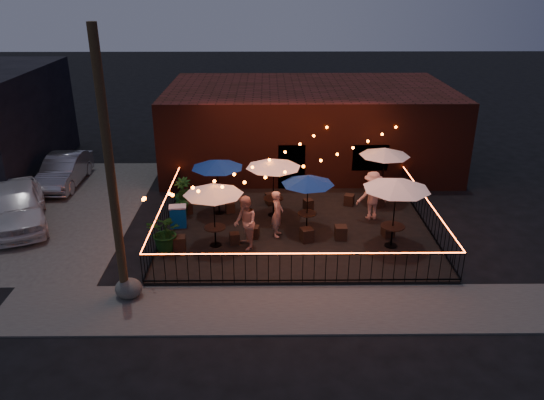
% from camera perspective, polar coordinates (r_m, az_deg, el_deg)
% --- Properties ---
extents(ground, '(110.00, 110.00, 0.00)m').
position_cam_1_polar(ground, '(18.67, 2.89, -6.00)').
color(ground, black).
rests_on(ground, ground).
extents(patio, '(10.00, 8.00, 0.15)m').
position_cam_1_polar(patio, '(20.41, 2.58, -3.10)').
color(patio, black).
rests_on(patio, ground).
extents(sidewalk, '(18.00, 2.50, 0.05)m').
position_cam_1_polar(sidewalk, '(15.90, 3.57, -11.58)').
color(sidewalk, '#44413F').
rests_on(sidewalk, ground).
extents(parking_lot, '(11.00, 12.00, 0.02)m').
position_cam_1_polar(parking_lot, '(24.75, -26.66, -1.01)').
color(parking_lot, '#44413F').
rests_on(parking_lot, ground).
extents(brick_building, '(14.00, 8.00, 4.00)m').
position_cam_1_polar(brick_building, '(27.31, 3.89, 7.95)').
color(brick_building, '#37160F').
rests_on(brick_building, ground).
extents(utility_pole, '(0.26, 0.26, 8.00)m').
position_cam_1_polar(utility_pole, '(15.22, -16.96, 2.64)').
color(utility_pole, '#3C2A18').
rests_on(utility_pole, ground).
extents(fence_front, '(10.00, 0.04, 1.04)m').
position_cam_1_polar(fence_front, '(16.61, 3.33, -7.32)').
color(fence_front, black).
rests_on(fence_front, patio).
extents(fence_left, '(0.04, 8.00, 1.04)m').
position_cam_1_polar(fence_left, '(20.50, -11.49, -1.63)').
color(fence_left, black).
rests_on(fence_left, patio).
extents(fence_right, '(0.04, 8.00, 1.04)m').
position_cam_1_polar(fence_right, '(21.03, 16.34, -1.48)').
color(fence_right, black).
rests_on(fence_right, patio).
extents(festoon_lights, '(10.02, 8.72, 1.32)m').
position_cam_1_polar(festoon_lights, '(19.15, -0.27, 3.07)').
color(festoon_lights, '#FF5505').
rests_on(festoon_lights, ground).
extents(cafe_table_0, '(2.35, 2.35, 2.31)m').
position_cam_1_polar(cafe_table_0, '(18.25, -6.35, 1.02)').
color(cafe_table_0, black).
rests_on(cafe_table_0, patio).
extents(cafe_table_1, '(2.71, 2.71, 2.28)m').
position_cam_1_polar(cafe_table_1, '(20.88, -5.91, 3.83)').
color(cafe_table_1, black).
rests_on(cafe_table_1, patio).
extents(cafe_table_2, '(2.30, 2.30, 2.17)m').
position_cam_1_polar(cafe_table_2, '(19.43, 3.89, 2.09)').
color(cafe_table_2, black).
rests_on(cafe_table_2, patio).
extents(cafe_table_3, '(2.53, 2.53, 2.38)m').
position_cam_1_polar(cafe_table_3, '(20.55, 0.15, 3.91)').
color(cafe_table_3, black).
rests_on(cafe_table_3, patio).
extents(cafe_table_4, '(3.08, 3.08, 2.56)m').
position_cam_1_polar(cafe_table_4, '(18.49, 13.27, 1.58)').
color(cafe_table_4, black).
rests_on(cafe_table_4, patio).
extents(cafe_table_5, '(2.54, 2.54, 2.33)m').
position_cam_1_polar(cafe_table_5, '(22.57, 12.04, 5.03)').
color(cafe_table_5, black).
rests_on(cafe_table_5, patio).
extents(bistro_chair_0, '(0.47, 0.47, 0.50)m').
position_cam_1_polar(bistro_chair_0, '(18.90, -9.91, -4.59)').
color(bistro_chair_0, black).
rests_on(bistro_chair_0, patio).
extents(bistro_chair_1, '(0.40, 0.40, 0.40)m').
position_cam_1_polar(bistro_chair_1, '(19.10, -4.05, -4.13)').
color(bistro_chair_1, black).
rests_on(bistro_chair_1, patio).
extents(bistro_chair_2, '(0.47, 0.47, 0.45)m').
position_cam_1_polar(bistro_chair_2, '(21.74, -9.07, -0.81)').
color(bistro_chair_2, black).
rests_on(bistro_chair_2, patio).
extents(bistro_chair_3, '(0.42, 0.42, 0.41)m').
position_cam_1_polar(bistro_chair_3, '(21.61, -4.54, -0.80)').
color(bistro_chair_3, black).
rests_on(bistro_chair_3, patio).
extents(bistro_chair_4, '(0.42, 0.42, 0.44)m').
position_cam_1_polar(bistro_chair_4, '(19.48, -1.97, -3.45)').
color(bistro_chair_4, black).
rests_on(bistro_chair_4, patio).
extents(bistro_chair_5, '(0.53, 0.53, 0.49)m').
position_cam_1_polar(bistro_chair_5, '(19.24, 3.75, -3.76)').
color(bistro_chair_5, black).
rests_on(bistro_chair_5, patio).
extents(bistro_chair_6, '(0.51, 0.51, 0.46)m').
position_cam_1_polar(bistro_chair_6, '(22.30, -0.13, 0.12)').
color(bistro_chair_6, black).
rests_on(bistro_chair_6, patio).
extents(bistro_chair_7, '(0.46, 0.46, 0.41)m').
position_cam_1_polar(bistro_chair_7, '(21.88, 3.92, -0.46)').
color(bistro_chair_7, black).
rests_on(bistro_chair_7, patio).
extents(bistro_chair_8, '(0.43, 0.43, 0.50)m').
position_cam_1_polar(bistro_chair_8, '(19.52, 7.40, -3.49)').
color(bistro_chair_8, black).
rests_on(bistro_chair_8, patio).
extents(bistro_chair_9, '(0.49, 0.49, 0.48)m').
position_cam_1_polar(bistro_chair_9, '(20.03, 12.38, -3.18)').
color(bistro_chair_9, black).
rests_on(bistro_chair_9, patio).
extents(bistro_chair_10, '(0.49, 0.49, 0.46)m').
position_cam_1_polar(bistro_chair_10, '(22.45, 8.30, 0.02)').
color(bistro_chair_10, black).
rests_on(bistro_chair_10, patio).
extents(bistro_chair_11, '(0.48, 0.48, 0.43)m').
position_cam_1_polar(bistro_chair_11, '(22.48, 11.43, -0.21)').
color(bistro_chair_11, black).
rests_on(bistro_chair_11, patio).
extents(patron_a, '(0.52, 0.70, 1.75)m').
position_cam_1_polar(patron_a, '(19.36, 0.57, -1.47)').
color(patron_a, tan).
rests_on(patron_a, patio).
extents(patron_b, '(0.98, 1.12, 1.94)m').
position_cam_1_polar(patron_b, '(18.44, -2.91, -2.48)').
color(patron_b, tan).
rests_on(patron_b, patio).
extents(patron_c, '(1.40, 1.00, 1.96)m').
position_cam_1_polar(patron_c, '(21.05, 10.73, 0.48)').
color(patron_c, beige).
rests_on(patron_c, patio).
extents(potted_shrub_a, '(1.52, 1.42, 1.38)m').
position_cam_1_polar(potted_shrub_a, '(18.75, -11.29, -3.42)').
color(potted_shrub_a, '#0B3D0B').
rests_on(potted_shrub_a, patio).
extents(potted_shrub_b, '(0.74, 0.62, 1.24)m').
position_cam_1_polar(potted_shrub_b, '(21.32, -9.53, -0.18)').
color(potted_shrub_b, '#0D360E').
rests_on(potted_shrub_b, patio).
extents(potted_shrub_c, '(0.81, 0.81, 1.23)m').
position_cam_1_polar(potted_shrub_c, '(22.26, -9.58, 0.81)').
color(potted_shrub_c, '#123D13').
rests_on(potted_shrub_c, patio).
extents(cooler, '(0.70, 0.55, 0.86)m').
position_cam_1_polar(cooler, '(20.52, -10.06, -1.73)').
color(cooler, '#0947A1').
rests_on(cooler, patio).
extents(boulder, '(0.89, 0.76, 0.67)m').
position_cam_1_polar(boulder, '(16.77, -15.16, -9.17)').
color(boulder, '#4C4B46').
rests_on(boulder, ground).
extents(car_white, '(3.72, 5.23, 1.65)m').
position_cam_1_polar(car_white, '(22.78, -25.70, -0.55)').
color(car_white, silver).
rests_on(car_white, ground).
extents(car_silver, '(1.54, 4.33, 1.42)m').
position_cam_1_polar(car_silver, '(26.44, -21.47, 2.96)').
color(car_silver, '#95969D').
rests_on(car_silver, ground).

